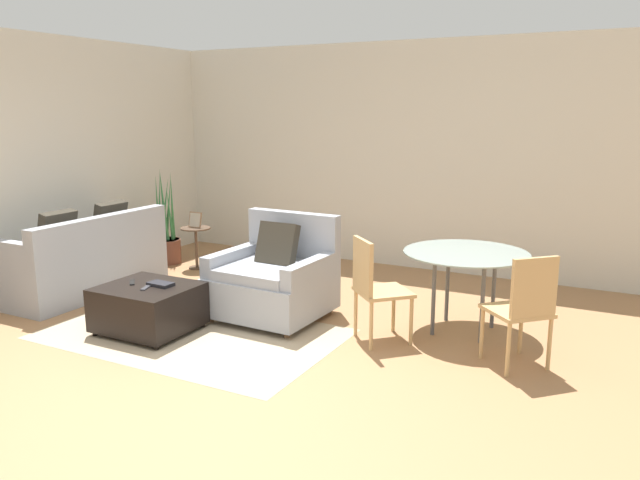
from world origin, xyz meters
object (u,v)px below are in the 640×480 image
(dining_chair_near_left, at_px, (374,283))
(dining_chair_near_right, at_px, (524,304))
(book_stack, at_px, (161,284))
(tv_remote_secondary, at_px, (146,288))
(armchair, at_px, (274,280))
(picture_frame, at_px, (195,220))
(couch, at_px, (81,264))
(side_table, at_px, (196,240))
(potted_plant, at_px, (166,241))
(dining_table, at_px, (466,261))
(ottoman, at_px, (149,307))
(tv_remote_primary, at_px, (132,282))

(dining_chair_near_left, height_order, dining_chair_near_right, same)
(book_stack, relative_size, tv_remote_secondary, 1.55)
(armchair, relative_size, picture_frame, 5.34)
(couch, xyz_separation_m, armchair, (2.27, 0.27, 0.05))
(armchair, bearing_deg, dining_chair_near_left, -9.59)
(side_table, distance_m, dining_chair_near_left, 3.19)
(potted_plant, height_order, dining_chair_near_left, potted_plant)
(tv_remote_secondary, xyz_separation_m, dining_table, (2.44, 1.36, 0.22))
(potted_plant, relative_size, picture_frame, 6.35)
(side_table, xyz_separation_m, dining_chair_near_right, (4.14, -1.29, 0.16))
(potted_plant, height_order, dining_chair_near_right, potted_plant)
(book_stack, distance_m, potted_plant, 2.59)
(picture_frame, relative_size, dining_table, 0.18)
(dining_table, bearing_deg, dining_chair_near_left, -135.00)
(dining_table, bearing_deg, couch, -170.07)
(ottoman, height_order, book_stack, book_stack)
(side_table, distance_m, picture_frame, 0.25)
(couch, bearing_deg, dining_chair_near_left, 1.46)
(tv_remote_primary, bearing_deg, dining_table, 25.81)
(tv_remote_secondary, bearing_deg, dining_chair_near_right, 13.86)
(picture_frame, height_order, dining_chair_near_right, dining_chair_near_right)
(ottoman, height_order, dining_chair_near_right, dining_chair_near_right)
(dining_chair_near_left, distance_m, dining_chair_near_right, 1.22)
(couch, xyz_separation_m, potted_plant, (-0.07, 1.43, -0.02))
(ottoman, xyz_separation_m, tv_remote_secondary, (0.04, -0.06, 0.20))
(dining_chair_near_right, bearing_deg, couch, -178.93)
(side_table, height_order, dining_chair_near_left, dining_chair_near_left)
(tv_remote_primary, relative_size, side_table, 0.29)
(tv_remote_secondary, xyz_separation_m, dining_chair_near_left, (1.83, 0.75, 0.09))
(book_stack, bearing_deg, dining_chair_near_right, 11.88)
(ottoman, relative_size, dining_chair_near_right, 0.89)
(armchair, distance_m, ottoman, 1.17)
(dining_chair_near_left, relative_size, dining_chair_near_right, 1.00)
(dining_chair_near_right, bearing_deg, book_stack, -168.12)
(dining_table, xyz_separation_m, dining_chair_near_left, (-0.61, -0.61, -0.13))
(picture_frame, bearing_deg, tv_remote_secondary, -62.02)
(side_table, bearing_deg, couch, -108.37)
(ottoman, distance_m, tv_remote_primary, 0.27)
(armchair, height_order, side_table, armchair)
(potted_plant, xyz_separation_m, dining_chair_near_right, (4.66, -1.34, 0.23))
(dining_chair_near_right, bearing_deg, dining_table, 135.00)
(armchair, relative_size, potted_plant, 0.84)
(picture_frame, bearing_deg, potted_plant, 174.40)
(couch, distance_m, ottoman, 1.62)
(picture_frame, bearing_deg, dining_chair_near_right, -17.32)
(potted_plant, distance_m, side_table, 0.53)
(tv_remote_primary, relative_size, dining_table, 0.14)
(book_stack, relative_size, side_table, 0.45)
(dining_chair_near_left, bearing_deg, potted_plant, 158.69)
(book_stack, bearing_deg, armchair, 50.64)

